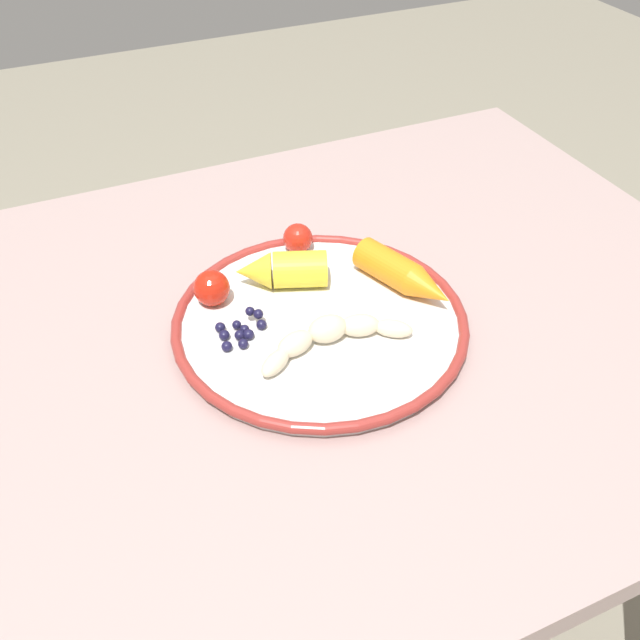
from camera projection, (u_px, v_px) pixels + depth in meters
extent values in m
plane|color=gray|center=(294.00, 640.00, 1.26)|extent=(6.00, 6.00, 0.00)
cube|color=#A68D89|center=(279.00, 342.00, 0.80)|extent=(1.13, 0.79, 0.03)
cube|color=#A2918B|center=(459.00, 305.00, 1.42)|extent=(0.05, 0.05, 0.70)
cylinder|color=silver|center=(320.00, 324.00, 0.79)|extent=(0.32, 0.32, 0.01)
torus|color=maroon|center=(320.00, 320.00, 0.79)|extent=(0.33, 0.33, 0.01)
ellipsoid|color=beige|center=(393.00, 328.00, 0.76)|extent=(0.05, 0.04, 0.02)
ellipsoid|color=beige|center=(360.00, 325.00, 0.76)|extent=(0.05, 0.04, 0.02)
ellipsoid|color=beige|center=(328.00, 329.00, 0.75)|extent=(0.04, 0.03, 0.03)
ellipsoid|color=beige|center=(299.00, 343.00, 0.74)|extent=(0.05, 0.04, 0.02)
ellipsoid|color=beige|center=(275.00, 362.00, 0.72)|extent=(0.05, 0.04, 0.02)
cylinder|color=orange|center=(388.00, 266.00, 0.83)|extent=(0.06, 0.09, 0.04)
cone|color=orange|center=(431.00, 291.00, 0.80)|extent=(0.05, 0.06, 0.04)
cylinder|color=yellow|center=(300.00, 269.00, 0.82)|extent=(0.07, 0.06, 0.04)
cone|color=yellow|center=(255.00, 271.00, 0.82)|extent=(0.05, 0.05, 0.04)
sphere|color=#191638|center=(237.00, 325.00, 0.77)|extent=(0.01, 0.01, 0.01)
sphere|color=#191638|center=(262.00, 325.00, 0.77)|extent=(0.01, 0.01, 0.01)
sphere|color=#191638|center=(220.00, 327.00, 0.77)|extent=(0.01, 0.01, 0.01)
sphere|color=#191638|center=(243.00, 344.00, 0.75)|extent=(0.01, 0.01, 0.01)
sphere|color=#191638|center=(225.00, 337.00, 0.76)|extent=(0.01, 0.01, 0.01)
sphere|color=#191638|center=(227.00, 346.00, 0.75)|extent=(0.01, 0.01, 0.01)
sphere|color=#191638|center=(249.00, 335.00, 0.76)|extent=(0.01, 0.01, 0.01)
sphere|color=#191638|center=(244.00, 328.00, 0.77)|extent=(0.01, 0.01, 0.01)
sphere|color=#191638|center=(240.00, 335.00, 0.76)|extent=(0.01, 0.01, 0.01)
sphere|color=#191638|center=(250.00, 311.00, 0.78)|extent=(0.01, 0.01, 0.01)
sphere|color=#191638|center=(258.00, 314.00, 0.77)|extent=(0.01, 0.01, 0.01)
sphere|color=red|center=(212.00, 288.00, 0.80)|extent=(0.04, 0.04, 0.04)
sphere|color=red|center=(298.00, 238.00, 0.88)|extent=(0.04, 0.04, 0.04)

